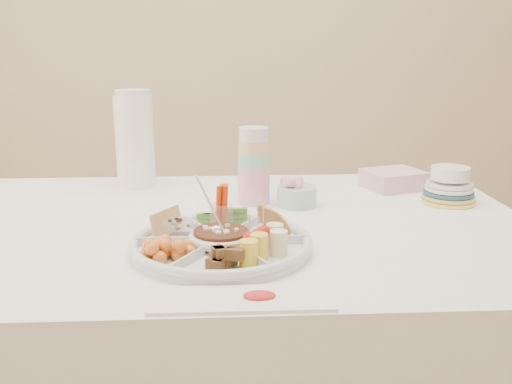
{
  "coord_description": "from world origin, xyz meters",
  "views": [
    {
      "loc": [
        -0.0,
        -1.35,
        1.19
      ],
      "look_at": [
        0.07,
        -0.1,
        0.86
      ],
      "focal_mm": 40.0,
      "sensor_mm": 36.0,
      "label": 1
    }
  ],
  "objects": [
    {
      "name": "cherries",
      "position": [
        -0.13,
        -0.27,
        0.79
      ],
      "size": [
        0.12,
        0.12,
        0.05
      ],
      "primitive_type": null,
      "rotation": [
        0.0,
        0.0,
        -0.01
      ],
      "color": "orange",
      "rests_on": "party_tray"
    },
    {
      "name": "dining_table",
      "position": [
        0.0,
        0.0,
        0.38
      ],
      "size": [
        1.52,
        1.02,
        0.76
      ],
      "primitive_type": "cube",
      "color": "white",
      "rests_on": "floor"
    },
    {
      "name": "flower_bowl",
      "position": [
        0.19,
        0.14,
        0.8
      ],
      "size": [
        0.12,
        0.12,
        0.08
      ],
      "primitive_type": "cylinder",
      "rotation": [
        0.0,
        0.0,
        0.15
      ],
      "color": "#ADE4CA",
      "rests_on": "dining_table"
    },
    {
      "name": "plate_stack",
      "position": [
        0.61,
        0.14,
        0.81
      ],
      "size": [
        0.16,
        0.16,
        0.09
      ],
      "primitive_type": "cylinder",
      "rotation": [
        0.0,
        0.0,
        -0.1
      ],
      "color": "gold",
      "rests_on": "dining_table"
    },
    {
      "name": "bean_dip",
      "position": [
        -0.01,
        -0.2,
        0.79
      ],
      "size": [
        0.12,
        0.12,
        0.04
      ],
      "primitive_type": "cylinder",
      "rotation": [
        0.0,
        0.0,
        -0.01
      ],
      "color": "#461D0B",
      "rests_on": "party_tray"
    },
    {
      "name": "thermos",
      "position": [
        -0.28,
        0.38,
        0.91
      ],
      "size": [
        0.13,
        0.13,
        0.3
      ],
      "primitive_type": "cylinder",
      "rotation": [
        0.0,
        0.0,
        0.15
      ],
      "color": "white",
      "rests_on": "dining_table"
    },
    {
      "name": "wall_back",
      "position": [
        0.0,
        2.0,
        1.35
      ],
      "size": [
        4.0,
        0.02,
        2.7
      ],
      "primitive_type": "cube",
      "color": "beige",
      "rests_on": "ground"
    },
    {
      "name": "granola_chunks",
      "position": [
        -0.02,
        -0.33,
        0.79
      ],
      "size": [
        0.09,
        0.09,
        0.04
      ],
      "primitive_type": null,
      "rotation": [
        0.0,
        0.0,
        -0.01
      ],
      "color": "#51341A",
      "rests_on": "party_tray"
    },
    {
      "name": "party_tray",
      "position": [
        -0.01,
        -0.2,
        0.78
      ],
      "size": [
        0.38,
        0.38,
        0.04
      ],
      "primitive_type": "cylinder",
      "rotation": [
        0.0,
        0.0,
        -0.01
      ],
      "color": "white",
      "rests_on": "dining_table"
    },
    {
      "name": "placemat",
      "position": [
        0.02,
        -0.45,
        0.76
      ],
      "size": [
        0.32,
        0.11,
        0.01
      ],
      "primitive_type": "cube",
      "rotation": [
        0.0,
        0.0,
        -0.01
      ],
      "color": "white",
      "rests_on": "dining_table"
    },
    {
      "name": "tortillas",
      "position": [
        0.1,
        -0.14,
        0.8
      ],
      "size": [
        0.09,
        0.09,
        0.06
      ],
      "primitive_type": null,
      "rotation": [
        0.0,
        0.0,
        -0.01
      ],
      "color": "tan",
      "rests_on": "party_tray"
    },
    {
      "name": "banana_tomato",
      "position": [
        0.1,
        -0.27,
        0.82
      ],
      "size": [
        0.12,
        0.12,
        0.1
      ],
      "primitive_type": null,
      "rotation": [
        0.0,
        0.0,
        -0.01
      ],
      "color": "#FCF469",
      "rests_on": "party_tray"
    },
    {
      "name": "napkin_stack",
      "position": [
        0.51,
        0.31,
        0.79
      ],
      "size": [
        0.2,
        0.19,
        0.05
      ],
      "primitive_type": "cube",
      "rotation": [
        0.0,
        0.0,
        0.32
      ],
      "color": "#EBAEC1",
      "rests_on": "dining_table"
    },
    {
      "name": "pita_raisins",
      "position": [
        -0.13,
        -0.14,
        0.8
      ],
      "size": [
        0.11,
        0.11,
        0.06
      ],
      "primitive_type": null,
      "rotation": [
        0.0,
        0.0,
        -0.01
      ],
      "color": "tan",
      "rests_on": "party_tray"
    },
    {
      "name": "cup_stack",
      "position": [
        0.07,
        0.17,
        0.88
      ],
      "size": [
        0.1,
        0.1,
        0.24
      ],
      "primitive_type": "cylinder",
      "rotation": [
        0.0,
        0.0,
        -0.18
      ],
      "color": "silver",
      "rests_on": "dining_table"
    },
    {
      "name": "carrot_cucumber",
      "position": [
        -0.01,
        -0.07,
        0.82
      ],
      "size": [
        0.11,
        0.11,
        0.1
      ],
      "primitive_type": null,
      "rotation": [
        0.0,
        0.0,
        -0.01
      ],
      "color": "#D43D0C",
      "rests_on": "party_tray"
    }
  ]
}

